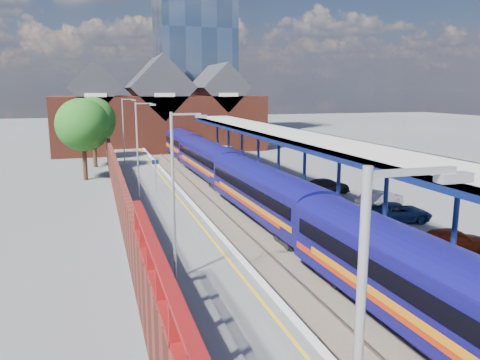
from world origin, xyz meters
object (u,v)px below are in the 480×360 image
(parked_car_dark, at_px, (326,186))
(platform_sign, at_px, (156,170))
(lamp_post_d, at_px, (125,127))
(parked_car_red, at_px, (452,241))
(lamp_post_b, at_px, (176,186))
(lamp_post_c, at_px, (139,144))
(parked_car_blue, at_px, (397,212))
(parked_car_silver, at_px, (380,200))
(train, at_px, (231,171))

(parked_car_dark, bearing_deg, platform_sign, 49.73)
(lamp_post_d, height_order, parked_car_red, lamp_post_d)
(lamp_post_b, height_order, platform_sign, lamp_post_b)
(lamp_post_c, height_order, parked_car_blue, lamp_post_c)
(parked_car_dark, bearing_deg, lamp_post_d, 17.90)
(parked_car_silver, distance_m, parked_car_blue, 2.91)
(train, bearing_deg, parked_car_red, -74.83)
(parked_car_blue, bearing_deg, lamp_post_d, 37.67)
(lamp_post_b, relative_size, parked_car_silver, 1.76)
(lamp_post_b, distance_m, parked_car_blue, 15.38)
(lamp_post_c, height_order, platform_sign, lamp_post_c)
(platform_sign, height_order, parked_car_blue, platform_sign)
(lamp_post_c, height_order, parked_car_silver, lamp_post_c)
(train, xyz_separation_m, lamp_post_b, (-7.86, -19.04, 2.87))
(lamp_post_d, bearing_deg, parked_car_red, -68.04)
(parked_car_silver, bearing_deg, lamp_post_d, 4.99)
(lamp_post_b, distance_m, parked_car_red, 13.70)
(parked_car_blue, bearing_deg, lamp_post_b, 118.75)
(parked_car_silver, relative_size, parked_car_dark, 0.94)
(lamp_post_c, distance_m, parked_car_red, 21.72)
(lamp_post_c, bearing_deg, parked_car_silver, -29.40)
(platform_sign, distance_m, parked_car_blue, 18.45)
(train, xyz_separation_m, parked_car_blue, (6.35, -14.24, -0.55))
(platform_sign, bearing_deg, parked_car_dark, -22.75)
(platform_sign, distance_m, parked_car_red, 22.33)
(parked_car_red, xyz_separation_m, parked_car_blue, (0.95, 5.67, -0.08))
(parked_car_silver, bearing_deg, platform_sign, 26.07)
(lamp_post_c, bearing_deg, platform_sign, 55.74)
(lamp_post_b, bearing_deg, parked_car_silver, 27.16)
(parked_car_red, bearing_deg, platform_sign, 37.64)
(train, relative_size, parked_car_dark, 15.66)
(train, bearing_deg, parked_car_blue, -65.96)
(lamp_post_d, bearing_deg, parked_car_dark, -54.58)
(lamp_post_b, height_order, parked_car_silver, lamp_post_b)
(lamp_post_d, xyz_separation_m, parked_car_blue, (14.21, -27.20, -3.42))
(platform_sign, bearing_deg, train, 9.08)
(lamp_post_c, relative_size, parked_car_blue, 1.70)
(lamp_post_c, bearing_deg, parked_car_dark, -12.97)
(lamp_post_b, relative_size, lamp_post_d, 1.00)
(lamp_post_b, relative_size, platform_sign, 2.80)
(parked_car_red, bearing_deg, train, 20.59)
(parked_car_silver, xyz_separation_m, parked_car_blue, (-0.65, -2.83, -0.08))
(lamp_post_b, height_order, lamp_post_d, same)
(lamp_post_d, bearing_deg, parked_car_blue, -62.42)
(parked_car_dark, xyz_separation_m, parked_car_blue, (0.60, -8.07, -0.04))
(lamp_post_d, relative_size, parked_car_blue, 1.70)
(lamp_post_d, relative_size, platform_sign, 2.80)
(parked_car_dark, bearing_deg, lamp_post_b, 115.88)
(lamp_post_d, xyz_separation_m, parked_car_silver, (14.86, -24.37, -3.34))
(train, bearing_deg, parked_car_dark, -47.02)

